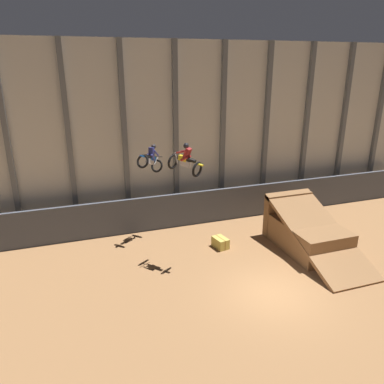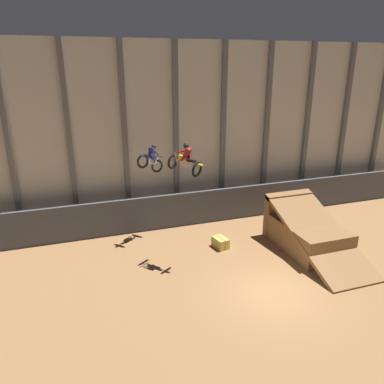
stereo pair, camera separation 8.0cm
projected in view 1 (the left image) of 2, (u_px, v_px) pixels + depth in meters
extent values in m
plane|color=#996B42|center=(273.00, 294.00, 16.18)|extent=(60.00, 60.00, 0.00)
cube|color=beige|center=(199.00, 133.00, 22.93)|extent=(32.00, 0.12, 10.73)
cube|color=slate|center=(8.00, 146.00, 19.47)|extent=(0.28, 0.28, 10.73)
cube|color=slate|center=(69.00, 142.00, 20.41)|extent=(0.28, 0.28, 10.73)
cube|color=slate|center=(125.00, 138.00, 21.34)|extent=(0.28, 0.28, 10.73)
cube|color=slate|center=(176.00, 135.00, 22.28)|extent=(0.28, 0.28, 10.73)
cube|color=slate|center=(223.00, 132.00, 23.22)|extent=(0.28, 0.28, 10.73)
cube|color=slate|center=(266.00, 130.00, 24.15)|extent=(0.28, 0.28, 10.73)
cube|color=slate|center=(306.00, 127.00, 25.09)|extent=(0.28, 0.28, 10.73)
cube|color=slate|center=(343.00, 125.00, 26.02)|extent=(0.28, 0.28, 10.73)
cube|color=slate|center=(378.00, 123.00, 26.96)|extent=(0.28, 0.28, 10.73)
cube|color=#474C56|center=(206.00, 207.00, 23.10)|extent=(31.36, 0.20, 2.09)
cube|color=olive|center=(306.00, 235.00, 20.03)|extent=(2.78, 4.37, 1.46)
cube|color=olive|center=(287.00, 213.00, 21.60)|extent=(2.83, 0.50, 2.44)
cube|color=#996B42|center=(318.00, 234.00, 19.03)|extent=(2.83, 6.32, 2.62)
torus|color=black|center=(157.00, 166.00, 20.70)|extent=(0.78, 0.80, 0.71)
torus|color=black|center=(143.00, 161.00, 19.46)|extent=(0.78, 0.80, 0.71)
cube|color=#B7B7BC|center=(150.00, 161.00, 20.04)|extent=(0.56, 0.53, 0.46)
cube|color=blue|center=(152.00, 158.00, 20.19)|extent=(0.50, 0.48, 0.39)
cube|color=black|center=(148.00, 157.00, 19.84)|extent=(0.52, 0.50, 0.33)
cube|color=blue|center=(143.00, 156.00, 19.37)|extent=(0.36, 0.34, 0.20)
cylinder|color=#B7B7BC|center=(156.00, 161.00, 20.55)|extent=(0.36, 0.33, 0.43)
cylinder|color=black|center=(156.00, 157.00, 20.52)|extent=(0.62, 0.31, 0.04)
cube|color=navy|center=(151.00, 152.00, 20.02)|extent=(0.35, 0.36, 0.51)
sphere|color=black|center=(154.00, 147.00, 20.12)|extent=(0.43, 0.42, 0.34)
cylinder|color=navy|center=(149.00, 157.00, 20.13)|extent=(0.31, 0.29, 0.41)
cylinder|color=navy|center=(153.00, 157.00, 20.02)|extent=(0.31, 0.29, 0.41)
cylinder|color=navy|center=(151.00, 152.00, 20.31)|extent=(0.37, 0.35, 0.41)
cylinder|color=navy|center=(156.00, 153.00, 20.17)|extent=(0.37, 0.35, 0.41)
torus|color=black|center=(173.00, 162.00, 17.68)|extent=(0.70, 0.59, 0.74)
torus|color=black|center=(197.00, 169.00, 16.98)|extent=(0.70, 0.59, 0.74)
cube|color=#B7B7BC|center=(186.00, 163.00, 17.26)|extent=(0.47, 0.55, 0.34)
cube|color=yellow|center=(183.00, 158.00, 17.26)|extent=(0.44, 0.49, 0.29)
cube|color=black|center=(190.00, 160.00, 17.06)|extent=(0.47, 0.55, 0.18)
cube|color=yellow|center=(200.00, 165.00, 16.83)|extent=(0.33, 0.38, 0.10)
cylinder|color=#B7B7BC|center=(176.00, 158.00, 17.49)|extent=(0.16, 0.20, 0.54)
cylinder|color=black|center=(177.00, 153.00, 17.38)|extent=(0.59, 0.36, 0.04)
cube|color=maroon|center=(187.00, 153.00, 17.05)|extent=(0.45, 0.46, 0.53)
sphere|color=black|center=(186.00, 146.00, 16.97)|extent=(0.38, 0.39, 0.29)
cylinder|color=maroon|center=(184.00, 159.00, 17.08)|extent=(0.34, 0.41, 0.30)
cylinder|color=maroon|center=(187.00, 158.00, 17.27)|extent=(0.34, 0.41, 0.30)
cylinder|color=maroon|center=(181.00, 152.00, 17.04)|extent=(0.37, 0.47, 0.20)
cylinder|color=maroon|center=(185.00, 151.00, 17.28)|extent=(0.37, 0.47, 0.20)
cube|color=#CCB751|center=(220.00, 243.00, 20.16)|extent=(0.76, 1.00, 0.56)
cube|color=#996623|center=(220.00, 243.00, 20.16)|extent=(0.22, 0.90, 0.57)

